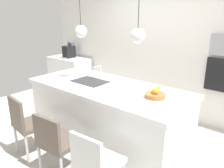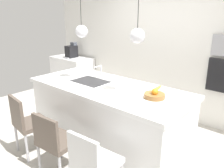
% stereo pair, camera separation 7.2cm
% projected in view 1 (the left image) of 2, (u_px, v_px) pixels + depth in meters
% --- Properties ---
extents(floor, '(6.60, 6.60, 0.00)m').
position_uv_depth(floor, '(107.00, 141.00, 3.66)').
color(floor, '#BCB7AD').
rests_on(floor, ground).
extents(back_wall, '(6.00, 0.10, 2.60)m').
position_uv_depth(back_wall, '(161.00, 49.00, 4.48)').
color(back_wall, silver).
rests_on(back_wall, ground).
extents(kitchen_island, '(2.51, 1.08, 0.94)m').
position_uv_depth(kitchen_island, '(107.00, 115.00, 3.52)').
color(kitchen_island, white).
rests_on(kitchen_island, ground).
extents(sink_basin, '(0.56, 0.40, 0.02)m').
position_uv_depth(sink_basin, '(90.00, 82.00, 3.59)').
color(sink_basin, '#2D2D30').
rests_on(sink_basin, kitchen_island).
extents(faucet, '(0.02, 0.17, 0.22)m').
position_uv_depth(faucet, '(99.00, 70.00, 3.71)').
color(faucet, silver).
rests_on(faucet, kitchen_island).
extents(fruit_bowl, '(0.27, 0.28, 0.16)m').
position_uv_depth(fruit_bowl, '(155.00, 94.00, 2.90)').
color(fruit_bowl, '#9E6B38').
rests_on(fruit_bowl, kitchen_island).
extents(side_counter, '(1.10, 0.60, 0.88)m').
position_uv_depth(side_counter, '(70.00, 74.00, 5.93)').
color(side_counter, white).
rests_on(side_counter, ground).
extents(coffee_machine, '(0.20, 0.35, 0.38)m').
position_uv_depth(coffee_machine, '(69.00, 51.00, 5.74)').
color(coffee_machine, black).
rests_on(coffee_machine, side_counter).
extents(oven, '(0.56, 0.08, 0.56)m').
position_uv_depth(oven, '(223.00, 75.00, 3.79)').
color(oven, black).
rests_on(oven, back_wall).
extents(chair_near, '(0.48, 0.47, 0.90)m').
position_uv_depth(chair_near, '(27.00, 122.00, 3.19)').
color(chair_near, brown).
rests_on(chair_near, ground).
extents(chair_middle, '(0.49, 0.47, 0.84)m').
position_uv_depth(chair_middle, '(56.00, 141.00, 2.80)').
color(chair_middle, brown).
rests_on(chair_middle, ground).
extents(chair_far, '(0.45, 0.49, 0.86)m').
position_uv_depth(chair_far, '(96.00, 163.00, 2.38)').
color(chair_far, silver).
rests_on(chair_far, ground).
extents(pendant_light_left, '(0.19, 0.19, 0.79)m').
position_uv_depth(pendant_light_left, '(81.00, 31.00, 3.46)').
color(pendant_light_left, silver).
extents(pendant_light_right, '(0.19, 0.19, 0.79)m').
position_uv_depth(pendant_light_right, '(138.00, 36.00, 2.83)').
color(pendant_light_right, silver).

